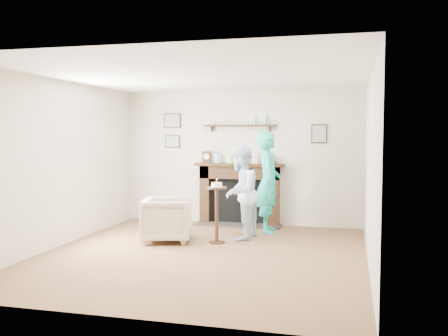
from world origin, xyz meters
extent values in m
plane|color=brown|center=(0.00, 0.00, 0.00)|extent=(5.00, 5.00, 0.00)
cube|color=beige|center=(0.00, 2.50, 1.25)|extent=(4.50, 0.04, 2.50)
cube|color=beige|center=(-2.25, 0.00, 1.25)|extent=(0.04, 5.00, 2.50)
cube|color=beige|center=(2.25, 0.00, 1.25)|extent=(0.04, 5.00, 2.50)
cube|color=silver|center=(0.00, 0.00, 2.50)|extent=(4.50, 5.00, 0.04)
cube|color=black|center=(-0.66, 2.40, 0.55)|extent=(0.18, 0.20, 1.10)
cube|color=black|center=(0.66, 2.40, 0.55)|extent=(0.18, 0.20, 1.10)
cube|color=black|center=(0.00, 2.40, 0.98)|extent=(1.50, 0.20, 0.24)
cube|color=black|center=(0.00, 2.47, 0.43)|extent=(1.14, 0.06, 0.86)
cube|color=#302E2A|center=(0.00, 2.28, 0.01)|extent=(1.60, 0.44, 0.03)
cube|color=black|center=(0.00, 2.37, 1.12)|extent=(1.68, 0.26, 0.05)
cube|color=black|center=(0.00, 2.42, 1.85)|extent=(1.40, 0.15, 0.03)
cube|color=black|center=(-1.35, 2.48, 1.95)|extent=(0.34, 0.03, 0.28)
cube|color=black|center=(-1.35, 2.48, 1.55)|extent=(0.30, 0.03, 0.24)
cube|color=black|center=(1.45, 2.48, 1.70)|extent=(0.28, 0.03, 0.34)
cube|color=black|center=(-0.62, 2.37, 1.26)|extent=(0.16, 0.09, 0.22)
cylinder|color=white|center=(-0.62, 2.32, 1.27)|extent=(0.11, 0.01, 0.11)
sphere|color=green|center=(0.64, 2.37, 1.21)|extent=(0.12, 0.12, 0.12)
imported|color=tan|center=(-0.78, 0.69, 0.00)|extent=(0.93, 0.91, 0.70)
imported|color=silver|center=(0.30, 1.14, 0.00)|extent=(0.65, 0.79, 1.52)
imported|color=teal|center=(0.64, 1.81, 0.00)|extent=(0.53, 0.70, 1.74)
cylinder|color=black|center=(0.00, 0.77, 0.01)|extent=(0.26, 0.26, 0.02)
cylinder|color=black|center=(0.00, 0.77, 0.43)|extent=(0.06, 0.06, 0.83)
cylinder|color=black|center=(0.00, 0.77, 0.86)|extent=(0.31, 0.31, 0.03)
cylinder|color=silver|center=(0.00, 0.77, 0.88)|extent=(0.21, 0.21, 0.01)
cylinder|color=white|center=(0.00, 0.77, 0.91)|extent=(0.17, 0.17, 0.06)
cylinder|color=beige|center=(0.00, 0.77, 0.97)|extent=(0.01, 0.01, 0.05)
sphere|color=orange|center=(0.00, 0.77, 1.00)|extent=(0.02, 0.02, 0.02)
camera|label=1|loc=(2.00, -6.64, 1.71)|focal=40.00mm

